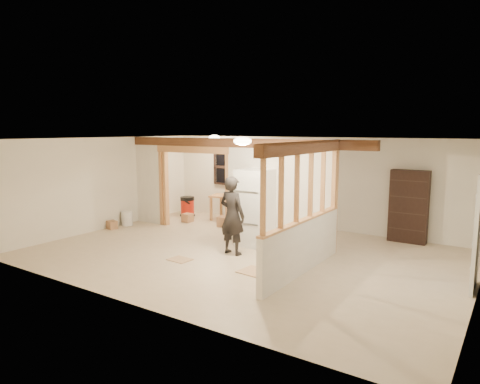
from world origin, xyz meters
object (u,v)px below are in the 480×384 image
Objects in this scene: refrigerator at (255,208)px; work_table at (231,208)px; bookshelf at (409,207)px; shop_vac at (187,206)px; woman at (232,215)px.

work_table is at bearing 136.34° from refrigerator.
bookshelf is (2.95, 2.25, -0.02)m from refrigerator.
refrigerator is 2.78m from work_table.
shop_vac is 0.36× the size of bookshelf.
refrigerator reaches higher than woman.
bookshelf is at bearing 4.72° from shop_vac.
work_table is 1.95× the size of shop_vac.
work_table is (-1.98, 1.89, -0.51)m from refrigerator.
woman reaches higher than work_table.
work_table is at bearing -175.74° from bookshelf.
shop_vac is (-3.52, 2.62, -0.55)m from woman.
shop_vac is at bearing 154.10° from refrigerator.
refrigerator is at bearing -142.68° from bookshelf.
woman reaches higher than shop_vac.
refrigerator is 2.86× the size of shop_vac.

